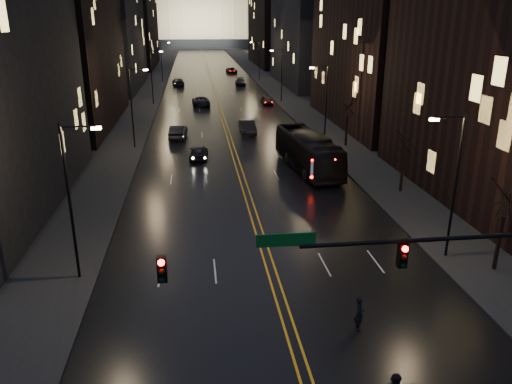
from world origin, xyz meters
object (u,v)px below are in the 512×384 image
object	(u,v)px
oncoming_car_a	(199,152)
pedestrian_a	(359,313)
bus	(308,151)
oncoming_car_b	(178,132)
traffic_signal	(461,263)
receding_car_a	(248,127)

from	to	relation	value
oncoming_car_a	pedestrian_a	bearing A→B (deg)	107.86
bus	oncoming_car_b	world-z (taller)	bus
oncoming_car_a	pedestrian_a	xyz separation A→B (m)	(7.10, -31.31, 0.14)
traffic_signal	bus	bearing A→B (deg)	88.55
bus	receding_car_a	distance (m)	16.80
receding_car_a	oncoming_car_b	bearing A→B (deg)	-171.42
oncoming_car_a	oncoming_car_b	distance (m)	10.10
receding_car_a	pedestrian_a	world-z (taller)	pedestrian_a
traffic_signal	receding_car_a	size ratio (longest dim) A/B	3.42
oncoming_car_b	pedestrian_a	xyz separation A→B (m)	(9.43, -41.13, 0.06)
receding_car_a	bus	bearing A→B (deg)	-77.17
traffic_signal	receding_car_a	xyz separation A→B (m)	(-3.41, 46.03, -4.27)
bus	oncoming_car_b	bearing A→B (deg)	125.20
bus	oncoming_car_a	size ratio (longest dim) A/B	2.87
traffic_signal	bus	xyz separation A→B (m)	(0.75, 29.77, -3.32)
bus	oncoming_car_a	distance (m)	11.65
oncoming_car_a	receding_car_a	world-z (taller)	receding_car_a
oncoming_car_b	receding_car_a	bearing A→B (deg)	-164.73
traffic_signal	oncoming_car_a	bearing A→B (deg)	105.76
pedestrian_a	traffic_signal	bearing A→B (deg)	-139.99
bus	pedestrian_a	world-z (taller)	bus
bus	oncoming_car_a	world-z (taller)	bus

